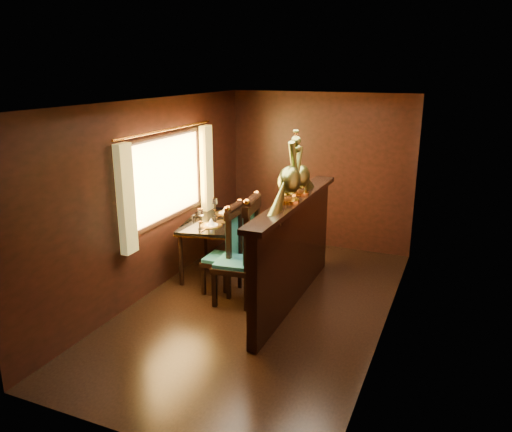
% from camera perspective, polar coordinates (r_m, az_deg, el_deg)
% --- Properties ---
extents(ground, '(5.00, 5.00, 0.00)m').
position_cam_1_polar(ground, '(6.31, 0.46, -10.34)').
color(ground, black).
rests_on(ground, ground).
extents(room_shell, '(3.04, 5.04, 2.52)m').
position_cam_1_polar(room_shell, '(5.82, -0.21, 3.91)').
color(room_shell, black).
rests_on(room_shell, ground).
extents(partition, '(0.26, 2.70, 1.36)m').
position_cam_1_polar(partition, '(6.18, 4.30, -3.78)').
color(partition, black).
rests_on(partition, ground).
extents(dining_table, '(1.06, 1.45, 0.97)m').
position_cam_1_polar(dining_table, '(7.17, -4.73, -0.96)').
color(dining_table, black).
rests_on(dining_table, ground).
extents(chair_left, '(0.57, 0.59, 1.42)m').
position_cam_1_polar(chair_left, '(6.13, -1.23, -3.66)').
color(chair_left, black).
rests_on(chair_left, ground).
extents(chair_right, '(0.46, 0.50, 1.25)m').
position_cam_1_polar(chair_right, '(6.45, -3.05, -3.46)').
color(chair_right, black).
rests_on(chair_right, ground).
extents(peacock_left, '(0.26, 0.69, 0.82)m').
position_cam_1_polar(peacock_left, '(5.69, 3.85, 5.52)').
color(peacock_left, '#174633').
rests_on(peacock_left, partition).
extents(peacock_right, '(0.22, 0.59, 0.71)m').
position_cam_1_polar(peacock_right, '(6.09, 5.17, 5.68)').
color(peacock_right, '#174633').
rests_on(peacock_right, partition).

